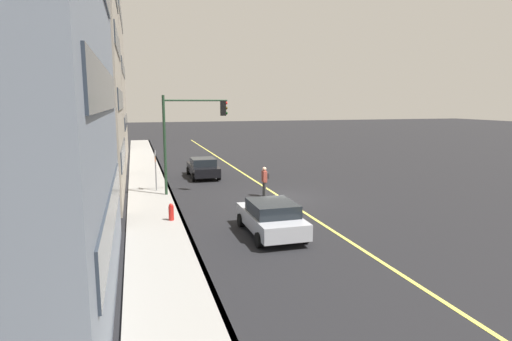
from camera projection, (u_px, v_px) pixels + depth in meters
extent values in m
plane|color=black|center=(281.00, 198.00, 24.74)|extent=(200.00, 200.00, 0.00)
cube|color=gray|center=(153.00, 205.00, 22.72)|extent=(80.00, 2.58, 0.15)
cube|color=slate|center=(175.00, 203.00, 23.05)|extent=(80.00, 0.16, 0.15)
cube|color=#D8CC4C|center=(281.00, 197.00, 24.74)|extent=(80.00, 0.16, 0.01)
cube|color=#262D38|center=(112.00, 208.00, 11.72)|extent=(10.36, 0.06, 1.10)
cube|color=#262D38|center=(106.00, 89.00, 11.20)|extent=(10.36, 0.06, 1.10)
cube|color=#9E9384|center=(34.00, 41.00, 23.18)|extent=(11.49, 8.75, 17.66)
cube|color=#262D38|center=(123.00, 153.00, 25.40)|extent=(9.65, 0.06, 1.10)
cube|color=#262D38|center=(121.00, 100.00, 24.90)|extent=(9.65, 0.06, 1.10)
cube|color=#262D38|center=(118.00, 44.00, 24.39)|extent=(9.65, 0.06, 1.10)
cube|color=#262D38|center=(126.00, 121.00, 39.71)|extent=(14.16, 0.06, 1.10)
cube|color=#262D38|center=(124.00, 69.00, 38.95)|extent=(14.16, 0.06, 1.10)
cube|color=#262D38|center=(121.00, 16.00, 38.20)|extent=(14.16, 0.06, 1.10)
cube|color=black|center=(203.00, 169.00, 31.37)|extent=(4.51, 1.86, 0.63)
cube|color=black|center=(203.00, 162.00, 31.13)|extent=(2.03, 1.71, 0.52)
cylinder|color=black|center=(188.00, 171.00, 32.58)|extent=(0.60, 0.22, 0.60)
cylinder|color=black|center=(212.00, 170.00, 33.08)|extent=(0.60, 0.22, 0.60)
cylinder|color=black|center=(194.00, 177.00, 29.76)|extent=(0.60, 0.22, 0.60)
cylinder|color=black|center=(219.00, 176.00, 30.26)|extent=(0.60, 0.22, 0.60)
cube|color=#A8AAB2|center=(271.00, 220.00, 17.74)|extent=(4.35, 1.93, 0.64)
cube|color=black|center=(272.00, 208.00, 17.45)|extent=(2.20, 1.77, 0.52)
cylinder|color=black|center=(241.00, 220.00, 18.89)|extent=(0.60, 0.22, 0.60)
cylinder|color=black|center=(281.00, 217.00, 19.41)|extent=(0.60, 0.22, 0.60)
cylinder|color=black|center=(259.00, 240.00, 16.17)|extent=(0.60, 0.22, 0.60)
cylinder|color=black|center=(305.00, 236.00, 16.69)|extent=(0.60, 0.22, 0.60)
cylinder|color=#383838|center=(265.00, 190.00, 24.84)|extent=(0.14, 0.14, 0.88)
cylinder|color=#383838|center=(264.00, 189.00, 25.06)|extent=(0.14, 0.14, 0.88)
cube|color=#993F33|center=(264.00, 176.00, 24.83)|extent=(0.42, 0.22, 0.66)
sphere|color=tan|center=(264.00, 169.00, 24.76)|extent=(0.24, 0.24, 0.24)
cube|color=black|center=(267.00, 176.00, 24.87)|extent=(0.26, 0.16, 0.34)
cylinder|color=#1E3823|center=(165.00, 147.00, 24.42)|extent=(0.16, 0.16, 5.93)
cylinder|color=#1E3823|center=(196.00, 100.00, 24.51)|extent=(0.10, 3.73, 0.10)
cube|color=black|center=(223.00, 108.00, 25.02)|extent=(0.28, 0.30, 0.90)
sphere|color=red|center=(226.00, 103.00, 25.03)|extent=(0.18, 0.18, 0.18)
sphere|color=#392905|center=(226.00, 108.00, 25.07)|extent=(0.18, 0.18, 0.18)
sphere|color=black|center=(226.00, 113.00, 25.12)|extent=(0.18, 0.18, 0.18)
cylinder|color=slate|center=(156.00, 172.00, 25.82)|extent=(0.08, 0.08, 2.65)
cube|color=white|center=(155.00, 153.00, 25.64)|extent=(0.60, 0.02, 0.20)
cube|color=#DB5919|center=(155.00, 159.00, 25.69)|extent=(0.44, 0.02, 0.28)
cylinder|color=red|center=(171.00, 215.00, 19.40)|extent=(0.24, 0.24, 0.80)
sphere|color=red|center=(171.00, 206.00, 19.33)|extent=(0.20, 0.20, 0.20)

